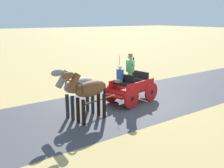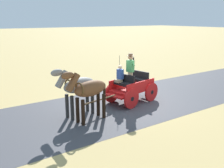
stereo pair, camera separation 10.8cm
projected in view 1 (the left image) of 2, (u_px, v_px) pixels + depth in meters
ground_plane at (133, 102)px, 12.57m from camera, size 200.00×200.00×0.00m
road_surface at (133, 102)px, 12.57m from camera, size 5.30×160.00×0.01m
horse_drawn_carriage at (131, 86)px, 12.40m from camera, size 1.87×4.51×2.50m
horse_near_side at (89, 90)px, 9.94m from camera, size 0.82×2.15×2.21m
horse_off_side at (78, 87)px, 10.43m from camera, size 0.85×2.15×2.21m
traffic_cone at (146, 81)px, 15.87m from camera, size 0.32×0.32×0.50m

